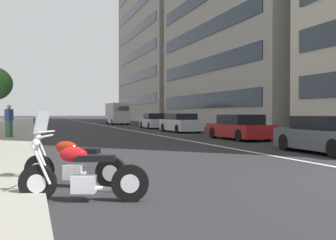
# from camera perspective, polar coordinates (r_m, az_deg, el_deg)

# --- Properties ---
(lane_centre_stripe) EXTENTS (110.00, 0.16, 0.01)m
(lane_centre_stripe) POSITION_cam_1_polar(r_m,az_deg,el_deg) (42.25, -7.51, -0.97)
(lane_centre_stripe) COLOR silver
(lane_centre_stripe) RESTS_ON ground
(motorcycle_nearest_camera) EXTENTS (0.85, 2.03, 1.08)m
(motorcycle_nearest_camera) POSITION_cam_1_polar(r_m,az_deg,el_deg) (6.98, -11.50, -7.51)
(motorcycle_nearest_camera) COLOR black
(motorcycle_nearest_camera) RESTS_ON ground
(motorcycle_far_end_row) EXTENTS (1.22, 1.86, 1.46)m
(motorcycle_far_end_row) POSITION_cam_1_polar(r_m,az_deg,el_deg) (8.37, -12.81, -5.92)
(motorcycle_far_end_row) COLOR black
(motorcycle_far_end_row) RESTS_ON ground
(car_approaching_light) EXTENTS (4.48, 2.04, 1.32)m
(car_approaching_light) POSITION_cam_1_polar(r_m,az_deg,el_deg) (15.89, 20.88, -1.99)
(car_approaching_light) COLOR #4C515B
(car_approaching_light) RESTS_ON ground
(car_following_behind) EXTENTS (4.60, 1.92, 1.34)m
(car_following_behind) POSITION_cam_1_polar(r_m,az_deg,el_deg) (22.83, 9.63, -1.04)
(car_following_behind) COLOR maroon
(car_following_behind) RESTS_ON ground
(car_lead_in_lane) EXTENTS (4.47, 2.00, 1.38)m
(car_lead_in_lane) POSITION_cam_1_polar(r_m,az_deg,el_deg) (31.03, 1.71, -0.44)
(car_lead_in_lane) COLOR #B7B7BC
(car_lead_in_lane) RESTS_ON ground
(car_mid_block_traffic) EXTENTS (4.20, 1.91, 1.39)m
(car_mid_block_traffic) POSITION_cam_1_polar(r_m,az_deg,el_deg) (38.34, -1.84, -0.20)
(car_mid_block_traffic) COLOR #B7B7BC
(car_mid_block_traffic) RESTS_ON ground
(delivery_van_ahead) EXTENTS (5.23, 2.15, 2.62)m
(delivery_van_ahead) POSITION_cam_1_polar(r_m,az_deg,el_deg) (52.34, -6.87, 0.93)
(delivery_van_ahead) COLOR #B7B7BC
(delivery_van_ahead) RESTS_ON ground
(pedestrian_on_plaza) EXTENTS (0.48, 0.44, 1.71)m
(pedestrian_on_plaza) POSITION_cam_1_polar(r_m,az_deg,el_deg) (23.88, -20.70, -0.08)
(pedestrian_on_plaza) COLOR #3F724C
(pedestrian_on_plaza) RESTS_ON sidewalk_right_plaza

